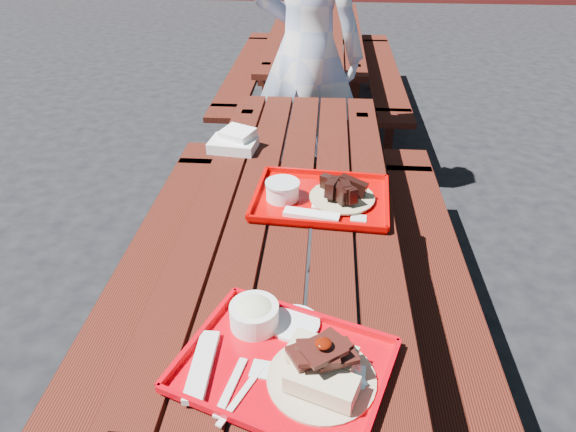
{
  "coord_description": "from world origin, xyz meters",
  "views": [
    {
      "loc": [
        0.11,
        -1.58,
        1.74
      ],
      "look_at": [
        0.0,
        -0.15,
        0.82
      ],
      "focal_mm": 32.0,
      "sensor_mm": 36.0,
      "label": 1
    }
  ],
  "objects_px": {
    "near_tray": "(288,353)",
    "person": "(307,53)",
    "picnic_table_far": "(315,54)",
    "far_tray": "(319,197)",
    "picnic_table_near": "(291,252)"
  },
  "relations": [
    {
      "from": "near_tray",
      "to": "person",
      "type": "height_order",
      "value": "person"
    },
    {
      "from": "picnic_table_far",
      "to": "person",
      "type": "height_order",
      "value": "person"
    },
    {
      "from": "picnic_table_far",
      "to": "person",
      "type": "distance_m",
      "value": 1.39
    },
    {
      "from": "near_tray",
      "to": "far_tray",
      "type": "relative_size",
      "value": 1.11
    },
    {
      "from": "picnic_table_far",
      "to": "near_tray",
      "type": "height_order",
      "value": "near_tray"
    },
    {
      "from": "picnic_table_near",
      "to": "near_tray",
      "type": "xyz_separation_m",
      "value": [
        0.04,
        -0.71,
        0.23
      ]
    },
    {
      "from": "picnic_table_far",
      "to": "far_tray",
      "type": "bearing_deg",
      "value": -87.94
    },
    {
      "from": "picnic_table_far",
      "to": "far_tray",
      "type": "relative_size",
      "value": 4.61
    },
    {
      "from": "far_tray",
      "to": "person",
      "type": "xyz_separation_m",
      "value": [
        -0.11,
        1.4,
        0.15
      ]
    },
    {
      "from": "picnic_table_near",
      "to": "person",
      "type": "distance_m",
      "value": 1.51
    },
    {
      "from": "picnic_table_near",
      "to": "person",
      "type": "bearing_deg",
      "value": 90.47
    },
    {
      "from": "picnic_table_near",
      "to": "far_tray",
      "type": "height_order",
      "value": "far_tray"
    },
    {
      "from": "picnic_table_near",
      "to": "picnic_table_far",
      "type": "height_order",
      "value": "same"
    },
    {
      "from": "picnic_table_near",
      "to": "near_tray",
      "type": "height_order",
      "value": "near_tray"
    },
    {
      "from": "person",
      "to": "near_tray",
      "type": "bearing_deg",
      "value": 110.74
    }
  ]
}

